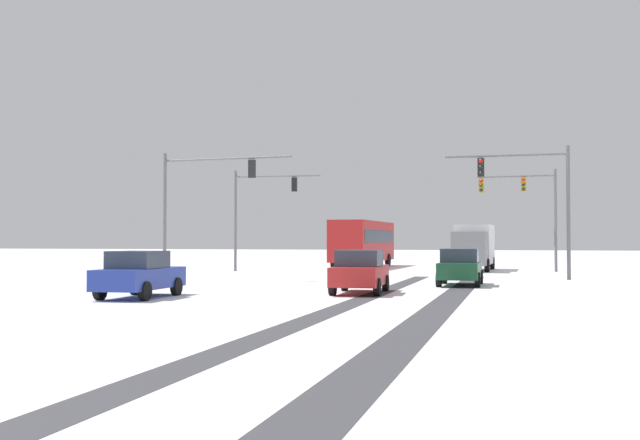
# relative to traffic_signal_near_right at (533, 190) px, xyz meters

# --- Properties ---
(wheel_track_left_lane) EXTENTS (1.00, 37.93, 0.01)m
(wheel_track_left_lane) POSITION_rel_traffic_signal_near_right_xyz_m (-2.98, -15.22, -4.41)
(wheel_track_left_lane) COLOR #424247
(wheel_track_left_lane) RESTS_ON ground
(wheel_track_right_lane) EXTENTS (0.83, 37.93, 0.01)m
(wheel_track_right_lane) POSITION_rel_traffic_signal_near_right_xyz_m (-5.81, -15.22, -4.41)
(wheel_track_right_lane) COLOR #424247
(wheel_track_right_lane) RESTS_ON ground
(traffic_signal_near_right) EXTENTS (5.88, 0.39, 6.50)m
(traffic_signal_near_right) POSITION_rel_traffic_signal_near_right_xyz_m (0.00, 0.00, 0.00)
(traffic_signal_near_right) COLOR slate
(traffic_signal_near_right) RESTS_ON ground
(traffic_signal_near_left) EXTENTS (7.05, 0.50, 6.50)m
(traffic_signal_near_left) POSITION_rel_traffic_signal_near_right_xyz_m (-16.41, -2.07, 0.07)
(traffic_signal_near_left) COLOR slate
(traffic_signal_near_left) RESTS_ON ground
(traffic_signal_far_right) EXTENTS (4.92, 0.53, 6.50)m
(traffic_signal_far_right) POSITION_rel_traffic_signal_near_right_xyz_m (-0.06, 12.10, 0.18)
(traffic_signal_far_right) COLOR slate
(traffic_signal_far_right) RESTS_ON ground
(traffic_signal_far_left) EXTENTS (5.70, 0.56, 6.50)m
(traffic_signal_far_left) POSITION_rel_traffic_signal_near_right_xyz_m (-16.86, 8.12, -0.01)
(traffic_signal_far_left) COLOR slate
(traffic_signal_far_left) RESTS_ON ground
(car_dark_green_lead) EXTENTS (1.84, 4.10, 1.62)m
(car_dark_green_lead) POSITION_rel_traffic_signal_near_right_xyz_m (-3.20, -3.88, -3.60)
(car_dark_green_lead) COLOR #194C2D
(car_dark_green_lead) RESTS_ON ground
(car_red_second) EXTENTS (2.00, 4.18, 1.62)m
(car_red_second) POSITION_rel_traffic_signal_near_right_xyz_m (-6.47, -9.78, -3.60)
(car_red_second) COLOR red
(car_red_second) RESTS_ON ground
(car_blue_third) EXTENTS (1.96, 4.17, 1.62)m
(car_blue_third) POSITION_rel_traffic_signal_near_right_xyz_m (-13.42, -13.80, -3.60)
(car_blue_third) COLOR #233899
(car_blue_third) RESTS_ON ground
(bus_oncoming) EXTENTS (2.90, 11.06, 3.38)m
(bus_oncoming) POSITION_rel_traffic_signal_near_right_xyz_m (-11.75, 16.82, -2.42)
(bus_oncoming) COLOR #B21E1E
(bus_oncoming) RESTS_ON ground
(box_truck_delivery) EXTENTS (2.52, 7.48, 3.02)m
(box_truck_delivery) POSITION_rel_traffic_signal_near_right_xyz_m (-3.51, 12.93, -2.78)
(box_truck_delivery) COLOR slate
(box_truck_delivery) RESTS_ON ground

